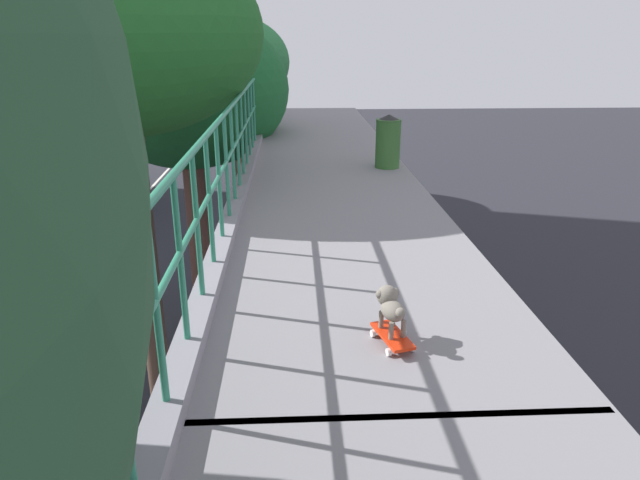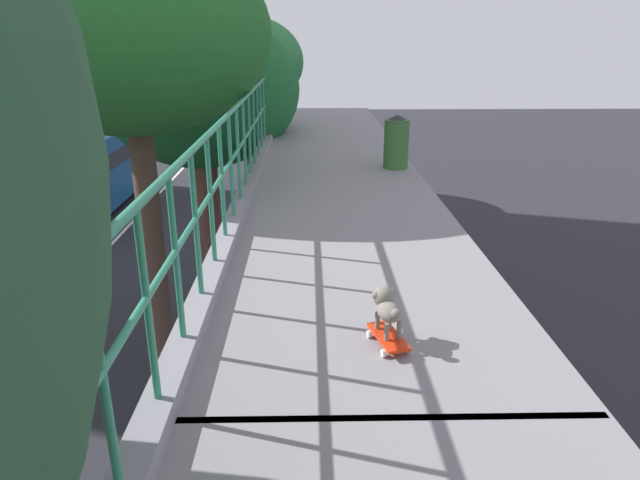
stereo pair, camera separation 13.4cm
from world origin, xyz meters
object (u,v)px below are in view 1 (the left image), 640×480
(city_bus, at_px, (68,174))
(small_dog, at_px, (391,305))
(litter_bin, at_px, (388,141))
(toy_skateboard, at_px, (392,336))

(city_bus, bearing_deg, small_dog, -63.11)
(small_dog, bearing_deg, city_bus, 116.89)
(litter_bin, bearing_deg, toy_skateboard, -98.82)
(city_bus, xyz_separation_m, toy_skateboard, (10.40, -20.55, 3.59))
(small_dog, xyz_separation_m, litter_bin, (0.90, 5.64, 0.17))
(toy_skateboard, relative_size, litter_bin, 0.51)
(toy_skateboard, distance_m, litter_bin, 5.79)
(city_bus, bearing_deg, litter_bin, -52.77)
(small_dog, bearing_deg, litter_bin, 80.98)
(city_bus, height_order, small_dog, small_dog)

